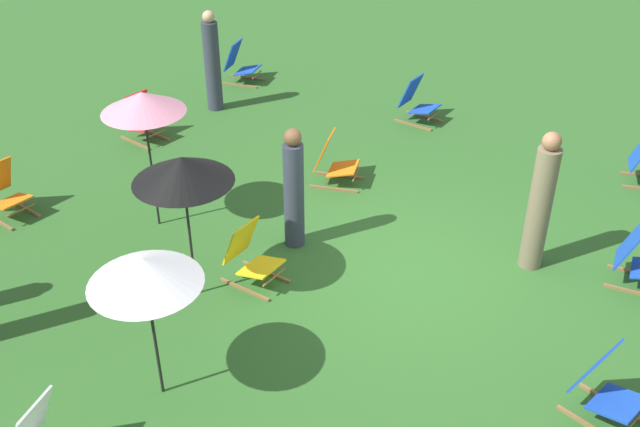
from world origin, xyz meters
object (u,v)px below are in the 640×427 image
object	(u,v)px
umbrella_1	(144,271)
umbrella_2	(143,102)
deckchair_10	(240,65)
deckchair_2	(417,102)
person_0	(540,204)
deckchair_4	(141,119)
deckchair_5	(605,387)
person_1	(294,190)
deckchair_1	(639,259)
deckchair_0	(4,192)
umbrella_0	(182,170)
deckchair_8	(251,256)
deckchair_11	(333,162)
person_2	(212,63)

from	to	relation	value
umbrella_1	umbrella_2	size ratio (longest dim) A/B	0.85
deckchair_10	umbrella_1	bearing A→B (deg)	-161.84
deckchair_2	person_0	distance (m)	4.54
deckchair_4	person_0	bearing A→B (deg)	-83.46
deckchair_5	deckchair_10	size ratio (longest dim) A/B	1.03
deckchair_2	umbrella_2	bearing A→B (deg)	165.74
umbrella_1	umbrella_2	world-z (taller)	umbrella_2
deckchair_2	deckchair_4	size ratio (longest dim) A/B	1.00
deckchair_4	person_1	world-z (taller)	person_1
deckchair_1	deckchair_4	xyz separation A→B (m)	(0.10, 8.08, 0.00)
deckchair_0	deckchair_1	bearing A→B (deg)	-62.55
umbrella_0	person_0	size ratio (longest dim) A/B	1.00
deckchair_0	deckchair_5	world-z (taller)	same
deckchair_8	umbrella_1	distance (m)	2.37
deckchair_1	umbrella_2	world-z (taller)	umbrella_2
deckchair_5	umbrella_2	world-z (taller)	umbrella_2
deckchair_4	deckchair_10	xyz separation A→B (m)	(2.96, 0.01, 0.00)
deckchair_4	umbrella_0	distance (m)	4.75
deckchair_5	deckchair_11	size ratio (longest dim) A/B	1.01
deckchair_10	person_0	world-z (taller)	person_0
deckchair_2	person_0	bearing A→B (deg)	-132.10
deckchair_10	person_0	size ratio (longest dim) A/B	0.44
deckchair_8	umbrella_2	world-z (taller)	umbrella_2
deckchair_8	umbrella_2	distance (m)	2.44
person_0	person_2	bearing A→B (deg)	-58.44
deckchair_1	person_2	distance (m)	7.97
deckchair_11	person_0	xyz separation A→B (m)	(-0.62, -3.25, 0.54)
deckchair_1	deckchair_2	distance (m)	5.27
deckchair_10	umbrella_2	world-z (taller)	umbrella_2
deckchair_8	deckchair_11	size ratio (longest dim) A/B	0.97
deckchair_2	deckchair_8	bearing A→B (deg)	-173.39
deckchair_1	umbrella_0	world-z (taller)	umbrella_0
umbrella_1	umbrella_0	bearing A→B (deg)	25.66
deckchair_4	umbrella_1	xyz separation A→B (m)	(-4.45, -4.15, 1.18)
deckchair_0	deckchair_4	size ratio (longest dim) A/B	1.00
deckchair_1	umbrella_0	xyz separation A→B (m)	(-2.87, 4.63, 1.36)
deckchair_2	umbrella_0	distance (m)	6.12
deckchair_8	deckchair_10	xyz separation A→B (m)	(5.37, 3.91, 0.00)
deckchair_0	person_0	distance (m)	7.33
deckchair_0	deckchair_2	distance (m)	6.98
deckchair_0	deckchair_10	size ratio (longest dim) A/B	0.99
deckchair_1	person_0	bearing A→B (deg)	95.99
person_0	deckchair_0	bearing A→B (deg)	-21.44
deckchair_5	person_1	world-z (taller)	person_1
deckchair_1	umbrella_1	world-z (taller)	umbrella_1
deckchair_11	umbrella_2	size ratio (longest dim) A/B	0.43
person_1	deckchair_4	bearing A→B (deg)	-34.93
deckchair_1	deckchair_10	world-z (taller)	same
umbrella_1	person_1	bearing A→B (deg)	4.22
umbrella_0	person_0	xyz separation A→B (m)	(2.62, -3.39, -0.82)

